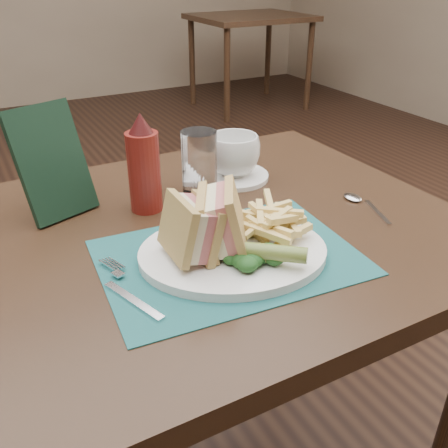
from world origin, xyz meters
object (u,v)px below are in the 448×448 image
at_px(table_main, 212,376).
at_px(coffee_cup, 234,155).
at_px(placemat, 229,257).
at_px(check_presenter, 52,162).
at_px(table_bg_right, 249,62).
at_px(drinking_glass, 199,163).
at_px(plate, 233,253).
at_px(ketchup_bottle, 144,163).
at_px(saucer, 234,176).
at_px(sandwich_half_b, 209,219).
at_px(sandwich_half_a, 178,231).

relative_size(table_main, coffee_cup, 8.18).
xyz_separation_m(placemat, check_presenter, (-0.20, 0.29, 0.10)).
relative_size(table_bg_right, drinking_glass, 6.92).
bearing_deg(plate, ketchup_bottle, 122.72).
height_order(plate, drinking_glass, drinking_glass).
relative_size(table_main, check_presenter, 4.37).
xyz_separation_m(table_main, plate, (-0.02, -0.12, 0.38)).
xyz_separation_m(coffee_cup, ketchup_bottle, (-0.22, -0.05, 0.04)).
height_order(saucer, ketchup_bottle, ketchup_bottle).
bearing_deg(ketchup_bottle, drinking_glass, 6.78).
bearing_deg(ketchup_bottle, table_bg_right, 55.70).
bearing_deg(drinking_glass, table_main, -108.73).
distance_m(table_bg_right, coffee_cup, 3.40).
relative_size(plate, check_presenter, 1.46).
height_order(table_bg_right, check_presenter, check_presenter).
bearing_deg(saucer, ketchup_bottle, -167.05).
bearing_deg(ketchup_bottle, sandwich_half_b, -83.15).
height_order(table_bg_right, placemat, placemat).
bearing_deg(saucer, coffee_cup, 0.00).
height_order(table_main, table_bg_right, same).
height_order(table_main, check_presenter, check_presenter).
bearing_deg(table_bg_right, coffee_cup, -121.72).
bearing_deg(saucer, plate, -119.60).
bearing_deg(sandwich_half_a, coffee_cup, 48.41).
distance_m(plate, saucer, 0.32).
xyz_separation_m(placemat, sandwich_half_b, (-0.03, 0.02, 0.07)).
xyz_separation_m(table_bg_right, sandwich_half_b, (-1.96, -3.13, 0.44)).
distance_m(table_bg_right, sandwich_half_b, 3.72).
xyz_separation_m(table_bg_right, placemat, (-1.94, -3.15, 0.38)).
bearing_deg(placemat, sandwich_half_a, 174.08).
height_order(plate, sandwich_half_a, sandwich_half_a).
distance_m(plate, check_presenter, 0.37).
relative_size(placemat, saucer, 2.68).
relative_size(plate, coffee_cup, 2.73).
height_order(sandwich_half_b, drinking_glass, drinking_glass).
bearing_deg(placemat, saucer, 59.20).
bearing_deg(saucer, sandwich_half_b, -126.24).
relative_size(sandwich_half_a, drinking_glass, 0.75).
bearing_deg(ketchup_bottle, table_main, -55.12).
bearing_deg(coffee_cup, table_main, -131.24).
height_order(placemat, plate, plate).
height_order(drinking_glass, check_presenter, check_presenter).
distance_m(placemat, check_presenter, 0.37).
bearing_deg(drinking_glass, saucer, 20.03).
height_order(saucer, check_presenter, check_presenter).
bearing_deg(check_presenter, plate, -74.59).
height_order(table_main, plate, plate).
distance_m(ketchup_bottle, check_presenter, 0.16).
bearing_deg(plate, sandwich_half_a, -168.93).
bearing_deg(check_presenter, ketchup_bottle, -43.09).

